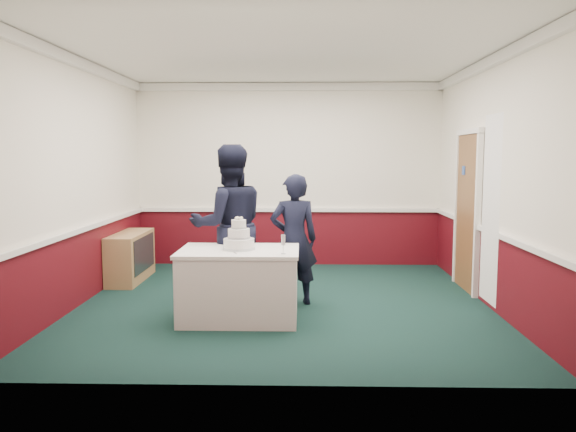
{
  "coord_description": "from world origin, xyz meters",
  "views": [
    {
      "loc": [
        0.22,
        -6.8,
        1.83
      ],
      "look_at": [
        0.06,
        -0.1,
        1.1
      ],
      "focal_mm": 35.0,
      "sensor_mm": 36.0,
      "label": 1
    }
  ],
  "objects_px": {
    "cake_table": "(239,284)",
    "wedding_cake": "(239,240)",
    "cake_knife": "(234,252)",
    "person_woman": "(294,240)",
    "person_man": "(229,226)",
    "champagne_flute": "(283,241)",
    "sideboard": "(131,257)"
  },
  "relations": [
    {
      "from": "sideboard",
      "to": "cake_knife",
      "type": "relative_size",
      "value": 5.45
    },
    {
      "from": "cake_knife",
      "to": "person_man",
      "type": "bearing_deg",
      "value": 81.52
    },
    {
      "from": "wedding_cake",
      "to": "person_man",
      "type": "xyz_separation_m",
      "value": [
        -0.19,
        0.61,
        0.08
      ]
    },
    {
      "from": "cake_table",
      "to": "wedding_cake",
      "type": "distance_m",
      "value": 0.5
    },
    {
      "from": "cake_table",
      "to": "person_man",
      "type": "distance_m",
      "value": 0.86
    },
    {
      "from": "wedding_cake",
      "to": "cake_table",
      "type": "bearing_deg",
      "value": -90.0
    },
    {
      "from": "person_man",
      "to": "person_woman",
      "type": "xyz_separation_m",
      "value": [
        0.79,
        0.06,
        -0.18
      ]
    },
    {
      "from": "wedding_cake",
      "to": "person_woman",
      "type": "distance_m",
      "value": 0.9
    },
    {
      "from": "person_woman",
      "to": "person_man",
      "type": "bearing_deg",
      "value": -5.69
    },
    {
      "from": "champagne_flute",
      "to": "person_man",
      "type": "height_order",
      "value": "person_man"
    },
    {
      "from": "wedding_cake",
      "to": "person_man",
      "type": "distance_m",
      "value": 0.64
    },
    {
      "from": "wedding_cake",
      "to": "champagne_flute",
      "type": "distance_m",
      "value": 0.57
    },
    {
      "from": "person_man",
      "to": "person_woman",
      "type": "relative_size",
      "value": 1.22
    },
    {
      "from": "cake_table",
      "to": "cake_knife",
      "type": "distance_m",
      "value": 0.44
    },
    {
      "from": "sideboard",
      "to": "person_man",
      "type": "distance_m",
      "value": 2.16
    },
    {
      "from": "cake_knife",
      "to": "person_woman",
      "type": "bearing_deg",
      "value": 34.28
    },
    {
      "from": "champagne_flute",
      "to": "person_man",
      "type": "xyz_separation_m",
      "value": [
        -0.69,
        0.89,
        0.05
      ]
    },
    {
      "from": "cake_knife",
      "to": "champagne_flute",
      "type": "relative_size",
      "value": 1.07
    },
    {
      "from": "champagne_flute",
      "to": "cake_table",
      "type": "bearing_deg",
      "value": 150.75
    },
    {
      "from": "wedding_cake",
      "to": "champagne_flute",
      "type": "xyz_separation_m",
      "value": [
        0.5,
        -0.28,
        0.03
      ]
    },
    {
      "from": "sideboard",
      "to": "champagne_flute",
      "type": "height_order",
      "value": "champagne_flute"
    },
    {
      "from": "cake_knife",
      "to": "person_woman",
      "type": "relative_size",
      "value": 0.14
    },
    {
      "from": "cake_knife",
      "to": "person_man",
      "type": "xyz_separation_m",
      "value": [
        -0.16,
        0.81,
        0.19
      ]
    },
    {
      "from": "wedding_cake",
      "to": "person_man",
      "type": "bearing_deg",
      "value": 107.31
    },
    {
      "from": "cake_table",
      "to": "wedding_cake",
      "type": "relative_size",
      "value": 3.63
    },
    {
      "from": "cake_table",
      "to": "champagne_flute",
      "type": "bearing_deg",
      "value": -29.25
    },
    {
      "from": "cake_table",
      "to": "wedding_cake",
      "type": "height_order",
      "value": "wedding_cake"
    },
    {
      "from": "cake_knife",
      "to": "person_man",
      "type": "height_order",
      "value": "person_man"
    },
    {
      "from": "cake_table",
      "to": "person_man",
      "type": "relative_size",
      "value": 0.67
    },
    {
      "from": "person_man",
      "to": "sideboard",
      "type": "bearing_deg",
      "value": -57.32
    },
    {
      "from": "cake_knife",
      "to": "person_woman",
      "type": "height_order",
      "value": "person_woman"
    },
    {
      "from": "cake_knife",
      "to": "sideboard",
      "type": "bearing_deg",
      "value": 110.58
    }
  ]
}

